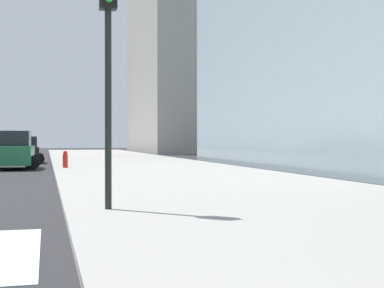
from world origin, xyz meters
The scene contains 6 objects.
sidewalk_kerb_east centered at (12.20, 20.00, 0.07)m, with size 10.00×120.00×0.15m, color #9E9B93.
parking_garage_concrete centered at (27.48, 67.92, 12.82)m, with size 18.00×24.00×25.65m, color #9E9B93.
car_green_second centered at (5.08, 28.11, 0.98)m, with size 3.00×4.73×2.09m.
car_black_fifth centered at (5.45, 36.34, 0.86)m, with size 2.58×4.12×1.83m.
traffic_light_near_corner centered at (8.10, 7.49, 3.77)m, with size 0.36×0.41×5.18m.
fire_hydrant centered at (7.81, 25.89, 0.58)m, with size 0.26×0.26×0.89m.
Camera 1 is at (6.84, -4.49, 1.60)m, focal length 53.32 mm.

